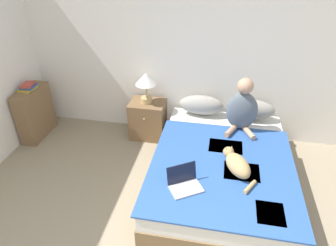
{
  "coord_description": "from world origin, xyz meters",
  "views": [
    {
      "loc": [
        0.29,
        -0.93,
        2.56
      ],
      "look_at": [
        -0.25,
        1.91,
        0.78
      ],
      "focal_mm": 32.0,
      "sensor_mm": 36.0,
      "label": 1
    }
  ],
  "objects_px": {
    "table_lamp": "(146,82)",
    "book_stack_top": "(28,87)",
    "pillow_near": "(201,105)",
    "pillow_far": "(252,109)",
    "nightstand": "(148,119)",
    "bookshelf": "(35,113)",
    "cat_tabby": "(237,164)",
    "laptop_open": "(185,183)",
    "bed": "(221,170)",
    "person_sitting": "(242,108)"
  },
  "relations": [
    {
      "from": "nightstand",
      "to": "bookshelf",
      "type": "height_order",
      "value": "bookshelf"
    },
    {
      "from": "person_sitting",
      "to": "bookshelf",
      "type": "height_order",
      "value": "person_sitting"
    },
    {
      "from": "bed",
      "to": "bookshelf",
      "type": "relative_size",
      "value": 2.85
    },
    {
      "from": "book_stack_top",
      "to": "pillow_near",
      "type": "bearing_deg",
      "value": 8.13
    },
    {
      "from": "nightstand",
      "to": "table_lamp",
      "type": "xyz_separation_m",
      "value": [
        -0.01,
        -0.0,
        0.6
      ]
    },
    {
      "from": "cat_tabby",
      "to": "nightstand",
      "type": "relative_size",
      "value": 0.99
    },
    {
      "from": "bed",
      "to": "person_sitting",
      "type": "relative_size",
      "value": 3.05
    },
    {
      "from": "laptop_open",
      "to": "bookshelf",
      "type": "height_order",
      "value": "bookshelf"
    },
    {
      "from": "cat_tabby",
      "to": "laptop_open",
      "type": "distance_m",
      "value": 0.61
    },
    {
      "from": "pillow_near",
      "to": "pillow_far",
      "type": "xyz_separation_m",
      "value": [
        0.69,
        0.0,
        0.0
      ]
    },
    {
      "from": "person_sitting",
      "to": "bookshelf",
      "type": "xyz_separation_m",
      "value": [
        -2.95,
        -0.05,
        -0.35
      ]
    },
    {
      "from": "pillow_far",
      "to": "pillow_near",
      "type": "bearing_deg",
      "value": 180.0
    },
    {
      "from": "bed",
      "to": "pillow_far",
      "type": "distance_m",
      "value": 1.05
    },
    {
      "from": "pillow_far",
      "to": "book_stack_top",
      "type": "xyz_separation_m",
      "value": [
        -3.1,
        -0.34,
        0.23
      ]
    },
    {
      "from": "pillow_near",
      "to": "cat_tabby",
      "type": "xyz_separation_m",
      "value": [
        0.49,
        -1.19,
        -0.04
      ]
    },
    {
      "from": "table_lamp",
      "to": "bookshelf",
      "type": "height_order",
      "value": "table_lamp"
    },
    {
      "from": "pillow_far",
      "to": "bookshelf",
      "type": "bearing_deg",
      "value": -173.75
    },
    {
      "from": "pillow_near",
      "to": "bookshelf",
      "type": "relative_size",
      "value": 0.82
    },
    {
      "from": "cat_tabby",
      "to": "nightstand",
      "type": "xyz_separation_m",
      "value": [
        -1.26,
        1.14,
        -0.25
      ]
    },
    {
      "from": "pillow_near",
      "to": "nightstand",
      "type": "bearing_deg",
      "value": -176.1
    },
    {
      "from": "bed",
      "to": "table_lamp",
      "type": "bearing_deg",
      "value": 142.25
    },
    {
      "from": "cat_tabby",
      "to": "book_stack_top",
      "type": "bearing_deg",
      "value": 44.03
    },
    {
      "from": "bed",
      "to": "pillow_far",
      "type": "height_order",
      "value": "pillow_far"
    },
    {
      "from": "bed",
      "to": "pillow_far",
      "type": "xyz_separation_m",
      "value": [
        0.34,
        0.92,
        0.36
      ]
    },
    {
      "from": "bed",
      "to": "bookshelf",
      "type": "distance_m",
      "value": 2.82
    },
    {
      "from": "pillow_near",
      "to": "book_stack_top",
      "type": "xyz_separation_m",
      "value": [
        -2.41,
        -0.34,
        0.23
      ]
    },
    {
      "from": "pillow_near",
      "to": "person_sitting",
      "type": "bearing_deg",
      "value": -28.77
    },
    {
      "from": "person_sitting",
      "to": "laptop_open",
      "type": "distance_m",
      "value": 1.37
    },
    {
      "from": "bookshelf",
      "to": "book_stack_top",
      "type": "relative_size",
      "value": 3.02
    },
    {
      "from": "table_lamp",
      "to": "bookshelf",
      "type": "xyz_separation_m",
      "value": [
        -1.64,
        -0.29,
        -0.51
      ]
    },
    {
      "from": "laptop_open",
      "to": "bed",
      "type": "bearing_deg",
      "value": 26.45
    },
    {
      "from": "cat_tabby",
      "to": "table_lamp",
      "type": "xyz_separation_m",
      "value": [
        -1.27,
        1.13,
        0.35
      ]
    },
    {
      "from": "table_lamp",
      "to": "bookshelf",
      "type": "relative_size",
      "value": 0.59
    },
    {
      "from": "pillow_near",
      "to": "person_sitting",
      "type": "xyz_separation_m",
      "value": [
        0.54,
        -0.29,
        0.16
      ]
    },
    {
      "from": "nightstand",
      "to": "bookshelf",
      "type": "bearing_deg",
      "value": -170.08
    },
    {
      "from": "pillow_near",
      "to": "laptop_open",
      "type": "xyz_separation_m",
      "value": [
        -0.02,
        -1.52,
        -0.09
      ]
    },
    {
      "from": "book_stack_top",
      "to": "pillow_far",
      "type": "bearing_deg",
      "value": 6.34
    },
    {
      "from": "bed",
      "to": "table_lamp",
      "type": "relative_size",
      "value": 4.81
    },
    {
      "from": "pillow_near",
      "to": "table_lamp",
      "type": "height_order",
      "value": "table_lamp"
    },
    {
      "from": "bed",
      "to": "pillow_far",
      "type": "bearing_deg",
      "value": 69.55
    },
    {
      "from": "person_sitting",
      "to": "laptop_open",
      "type": "xyz_separation_m",
      "value": [
        -0.56,
        -1.23,
        -0.25
      ]
    },
    {
      "from": "pillow_far",
      "to": "table_lamp",
      "type": "relative_size",
      "value": 1.39
    },
    {
      "from": "bed",
      "to": "pillow_near",
      "type": "distance_m",
      "value": 1.05
    },
    {
      "from": "bookshelf",
      "to": "nightstand",
      "type": "bearing_deg",
      "value": 9.92
    },
    {
      "from": "pillow_near",
      "to": "table_lamp",
      "type": "distance_m",
      "value": 0.84
    },
    {
      "from": "table_lamp",
      "to": "book_stack_top",
      "type": "bearing_deg",
      "value": -169.93
    },
    {
      "from": "cat_tabby",
      "to": "pillow_near",
      "type": "bearing_deg",
      "value": -7.36
    },
    {
      "from": "bed",
      "to": "bookshelf",
      "type": "bearing_deg",
      "value": 168.05
    },
    {
      "from": "cat_tabby",
      "to": "table_lamp",
      "type": "relative_size",
      "value": 1.26
    },
    {
      "from": "nightstand",
      "to": "cat_tabby",
      "type": "bearing_deg",
      "value": -41.98
    }
  ]
}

